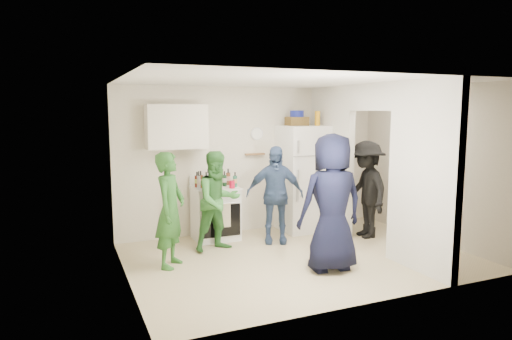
{
  "coord_description": "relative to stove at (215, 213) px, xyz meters",
  "views": [
    {
      "loc": [
        -3.07,
        -5.61,
        2.12
      ],
      "look_at": [
        -0.51,
        0.4,
        1.25
      ],
      "focal_mm": 32.0,
      "sensor_mm": 36.0,
      "label": 1
    }
  ],
  "objects": [
    {
      "name": "floor",
      "position": [
        0.82,
        -1.37,
        -0.43
      ],
      "size": [
        4.8,
        4.8,
        0.0
      ],
      "primitive_type": "plane",
      "color": "#CAB98E",
      "rests_on": "ground"
    },
    {
      "name": "wall_back",
      "position": [
        0.82,
        0.33,
        0.82
      ],
      "size": [
        4.8,
        0.0,
        4.8
      ],
      "primitive_type": "plane",
      "rotation": [
        1.57,
        0.0,
        0.0
      ],
      "color": "silver",
      "rests_on": "floor"
    },
    {
      "name": "wall_front",
      "position": [
        0.82,
        -3.07,
        0.82
      ],
      "size": [
        4.8,
        0.0,
        4.8
      ],
      "primitive_type": "plane",
      "rotation": [
        -1.57,
        0.0,
        0.0
      ],
      "color": "silver",
      "rests_on": "floor"
    },
    {
      "name": "wall_left",
      "position": [
        -1.58,
        -1.37,
        0.82
      ],
      "size": [
        0.0,
        3.4,
        3.4
      ],
      "primitive_type": "plane",
      "rotation": [
        1.57,
        0.0,
        1.57
      ],
      "color": "silver",
      "rests_on": "floor"
    },
    {
      "name": "wall_right",
      "position": [
        3.22,
        -1.37,
        0.82
      ],
      "size": [
        0.0,
        3.4,
        3.4
      ],
      "primitive_type": "plane",
      "rotation": [
        1.57,
        0.0,
        -1.57
      ],
      "color": "silver",
      "rests_on": "floor"
    },
    {
      "name": "ceiling",
      "position": [
        0.82,
        -1.37,
        2.07
      ],
      "size": [
        4.8,
        4.8,
        0.0
      ],
      "primitive_type": "plane",
      "rotation": [
        3.14,
        0.0,
        0.0
      ],
      "color": "white",
      "rests_on": "wall_back"
    },
    {
      "name": "partition_pier_back",
      "position": [
        2.02,
        -0.27,
        0.82
      ],
      "size": [
        0.12,
        1.2,
        2.5
      ],
      "primitive_type": "cube",
      "color": "silver",
      "rests_on": "floor"
    },
    {
      "name": "partition_pier_front",
      "position": [
        2.02,
        -2.47,
        0.82
      ],
      "size": [
        0.12,
        1.2,
        2.5
      ],
      "primitive_type": "cube",
      "color": "silver",
      "rests_on": "floor"
    },
    {
      "name": "partition_header",
      "position": [
        2.02,
        -1.37,
        1.87
      ],
      "size": [
        0.12,
        1.0,
        0.4
      ],
      "primitive_type": "cube",
      "color": "silver",
      "rests_on": "partition_pier_back"
    },
    {
      "name": "stove",
      "position": [
        0.0,
        0.0,
        0.0
      ],
      "size": [
        0.73,
        0.61,
        0.87
      ],
      "primitive_type": "cube",
      "color": "white",
      "rests_on": "floor"
    },
    {
      "name": "upper_cabinet",
      "position": [
        -0.58,
        0.15,
        1.42
      ],
      "size": [
        0.95,
        0.34,
        0.7
      ],
      "primitive_type": "cube",
      "color": "silver",
      "rests_on": "wall_back"
    },
    {
      "name": "fridge",
      "position": [
        1.6,
        -0.03,
        0.49
      ],
      "size": [
        0.76,
        0.74,
        1.84
      ],
      "primitive_type": "cube",
      "color": "white",
      "rests_on": "floor"
    },
    {
      "name": "wicker_basket",
      "position": [
        1.5,
        0.02,
        1.48
      ],
      "size": [
        0.35,
        0.25,
        0.15
      ],
      "primitive_type": "cube",
      "color": "brown",
      "rests_on": "fridge"
    },
    {
      "name": "blue_bowl",
      "position": [
        1.5,
        0.02,
        1.61
      ],
      "size": [
        0.24,
        0.24,
        0.11
      ],
      "primitive_type": "cylinder",
      "color": "navy",
      "rests_on": "wicker_basket"
    },
    {
      "name": "yellow_cup_stack_top",
      "position": [
        1.82,
        -0.13,
        1.53
      ],
      "size": [
        0.09,
        0.09,
        0.25
      ],
      "primitive_type": "cylinder",
      "color": "#EEA514",
      "rests_on": "fridge"
    },
    {
      "name": "wall_clock",
      "position": [
        0.87,
        0.31,
        1.27
      ],
      "size": [
        0.22,
        0.02,
        0.22
      ],
      "primitive_type": "cylinder",
      "rotation": [
        1.57,
        0.0,
        0.0
      ],
      "color": "white",
      "rests_on": "wall_back"
    },
    {
      "name": "spice_shelf",
      "position": [
        0.82,
        0.28,
        0.92
      ],
      "size": [
        0.35,
        0.08,
        0.03
      ],
      "primitive_type": "cube",
      "color": "olive",
      "rests_on": "wall_back"
    },
    {
      "name": "nook_window",
      "position": [
        3.2,
        -1.17,
        1.22
      ],
      "size": [
        0.03,
        0.7,
        0.8
      ],
      "primitive_type": "cube",
      "color": "black",
      "rests_on": "wall_right"
    },
    {
      "name": "nook_window_frame",
      "position": [
        3.19,
        -1.17,
        1.22
      ],
      "size": [
        0.04,
        0.76,
        0.86
      ],
      "primitive_type": "cube",
      "color": "white",
      "rests_on": "wall_right"
    },
    {
      "name": "nook_valance",
      "position": [
        3.16,
        -1.17,
        1.57
      ],
      "size": [
        0.04,
        0.82,
        0.18
      ],
      "primitive_type": "cube",
      "color": "white",
      "rests_on": "wall_right"
    },
    {
      "name": "yellow_cup_stack_stove",
      "position": [
        -0.12,
        -0.22,
        0.56
      ],
      "size": [
        0.09,
        0.09,
        0.25
      ],
      "primitive_type": "cylinder",
      "color": "yellow",
      "rests_on": "stove"
    },
    {
      "name": "red_cup",
      "position": [
        0.22,
        -0.2,
        0.49
      ],
      "size": [
        0.09,
        0.09,
        0.12
      ],
      "primitive_type": "cylinder",
      "color": "red",
      "rests_on": "stove"
    },
    {
      "name": "person_green_left",
      "position": [
        -0.96,
        -1.01,
        0.35
      ],
      "size": [
        0.63,
        0.68,
        1.56
      ],
      "primitive_type": "imported",
      "rotation": [
        0.0,
        0.0,
        0.97
      ],
      "color": "#2D6729",
      "rests_on": "floor"
    },
    {
      "name": "person_green_center",
      "position": [
        -0.14,
        -0.57,
        0.32
      ],
      "size": [
        0.83,
        0.7,
        1.51
      ],
      "primitive_type": "imported",
      "rotation": [
        0.0,
        0.0,
        0.19
      ],
      "color": "#41893C",
      "rests_on": "floor"
    },
    {
      "name": "person_denim",
      "position": [
        0.82,
        -0.54,
        0.34
      ],
      "size": [
        0.99,
        0.69,
        1.55
      ],
      "primitive_type": "imported",
      "rotation": [
        0.0,
        0.0,
        -0.38
      ],
      "color": "#3D4F85",
      "rests_on": "floor"
    },
    {
      "name": "person_navy",
      "position": [
        0.95,
        -1.99,
        0.48
      ],
      "size": [
        0.93,
        0.64,
        1.82
      ],
      "primitive_type": "imported",
      "rotation": [
        0.0,
        0.0,
        -3.22
      ],
      "color": "black",
      "rests_on": "floor"
    },
    {
      "name": "person_nook",
      "position": [
        2.35,
        -0.84,
        0.37
      ],
      "size": [
        0.73,
        1.11,
        1.61
      ],
      "primitive_type": "imported",
      "rotation": [
        0.0,
        0.0,
        -1.71
      ],
      "color": "black",
      "rests_on": "floor"
    },
    {
      "name": "bottle_a",
      "position": [
        -0.27,
        0.11,
        0.56
      ],
      "size": [
        0.08,
        0.08,
        0.25
      ],
      "primitive_type": "cylinder",
      "color": "#5F1F13",
      "rests_on": "stove"
    },
    {
      "name": "bottle_b",
      "position": [
        -0.17,
        -0.09,
        0.57
      ],
      "size": [
        0.07,
        0.07,
        0.27
      ],
      "primitive_type": "cylinder",
      "color": "#1C511B",
      "rests_on": "stove"
    },
    {
      "name": "bottle_c",
      "position": [
        -0.06,
        0.16,
        0.58
      ],
      "size": [
        0.08,
        0.08,
        0.29
      ],
      "primitive_type": "cylinder",
      "color": "silver",
      "rests_on": "stove"
    },
    {
      "name": "bottle_d",
      "position": [
        0.01,
        -0.05,
        0.56
      ],
      "size": [
        0.06,
        0.06,
        0.26
      ],
      "primitive_type": "cylinder",
      "color": "maroon",
      "rests_on": "stove"
    },
    {
      "name": "bottle_e",
      "position": [
        0.09,
        0.18,
        0.55
      ],
      "size": [
        0.06,
        0.06,
        0.24
      ],
      "primitive_type": "cylinder",
      "color": "gray",
      "rests_on": "stove"
    },
    {
      "name": "bottle_f",
      "position": [
        0.17,
        0.03,
        0.56
      ],
      "size": [
        0.07,
        0.07,
        0.25
      ],
      "primitive_type": "cylinder",
      "color": "#12331A",
      "rests_on": "stove"
    },
    {
      "name": "bottle_g",
      "position": [
        0.28,
        0.14,
        0.57
      ],
      "size": [
        0.07,
        0.07,
        0.27
      ],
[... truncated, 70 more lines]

